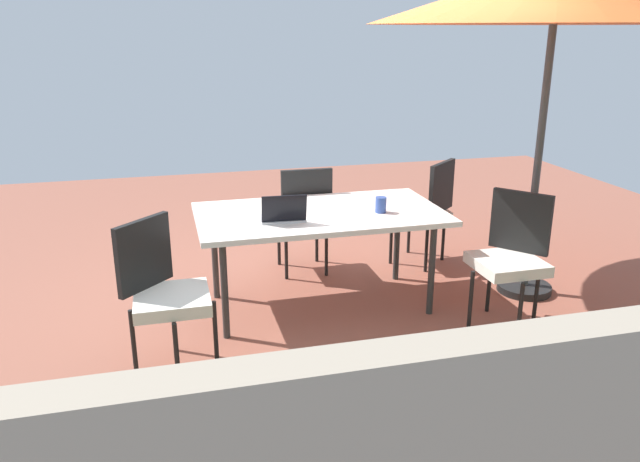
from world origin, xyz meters
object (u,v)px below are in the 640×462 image
object	(u,v)px
dining_table	(320,218)
cup	(381,205)
chair_northwest	(511,253)
chair_northeast	(164,289)
laptop	(283,215)
chair_south	(303,214)
chair_southwest	(425,206)

from	to	relation	value
dining_table	cup	bearing A→B (deg)	162.92
dining_table	cup	size ratio (longest dim) A/B	15.74
chair_northwest	chair_northeast	bearing A→B (deg)	-129.19
chair_northwest	laptop	distance (m)	1.67
chair_south	dining_table	bearing A→B (deg)	88.05
dining_table	chair_northeast	world-z (taller)	chair_northeast
dining_table	chair_southwest	distance (m)	1.35
chair_northeast	chair_southwest	bearing A→B (deg)	-15.72
chair_northwest	cup	xyz separation A→B (m)	(0.82, -0.51, 0.28)
chair_northeast	chair_northwest	distance (m)	2.44
chair_south	chair_northwest	size ratio (longest dim) A/B	1.00
chair_southwest	cup	size ratio (longest dim) A/B	8.29
chair_southwest	chair_south	size ratio (longest dim) A/B	1.00
chair_southwest	chair_northwest	bearing A→B (deg)	53.73
laptop	chair_south	bearing A→B (deg)	-108.55
chair_southwest	dining_table	bearing A→B (deg)	-10.99
chair_south	chair_northwest	xyz separation A→B (m)	(-1.22, 1.36, 0.00)
laptop	chair_northeast	bearing A→B (deg)	33.48
cup	chair_northwest	bearing A→B (deg)	147.84
chair_northwest	cup	bearing A→B (deg)	-161.90
chair_northwest	laptop	bearing A→B (deg)	-146.63
cup	chair_south	bearing A→B (deg)	-64.38
chair_southwest	laptop	world-z (taller)	laptop
chair_northwest	dining_table	bearing A→B (deg)	-157.06
dining_table	chair_northeast	size ratio (longest dim) A/B	1.90
dining_table	chair_south	size ratio (longest dim) A/B	1.90
dining_table	laptop	bearing A→B (deg)	28.10
dining_table	chair_south	distance (m)	0.73
chair_northeast	cup	distance (m)	1.73
chair_south	cup	bearing A→B (deg)	116.36
dining_table	chair_southwest	size ratio (longest dim) A/B	1.90
chair_northeast	dining_table	bearing A→B (deg)	-15.58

